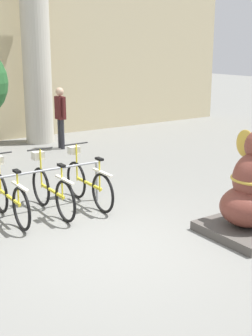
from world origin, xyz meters
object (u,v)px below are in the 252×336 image
Objects in this scene: bicycle_2 at (9,196)px; person_pedestrian at (60,112)px; bicycle_4 at (88,182)px; bicycle_3 at (52,190)px.

bicycle_2 is 5.61m from person_pedestrian.
bicycle_4 is at bearing -1.12° from bicycle_2.
person_pedestrian is at bearing 54.94° from bicycle_2.
person_pedestrian reaches higher than bicycle_3.
bicycle_3 is at bearing -177.57° from bicycle_4.
bicycle_2 is 0.99× the size of person_pedestrian.
bicycle_2 is 1.49m from bicycle_4.
bicycle_3 is 0.74m from bicycle_4.
person_pedestrian is at bearing 61.99° from bicycle_3.
bicycle_4 is at bearing -110.49° from person_pedestrian.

